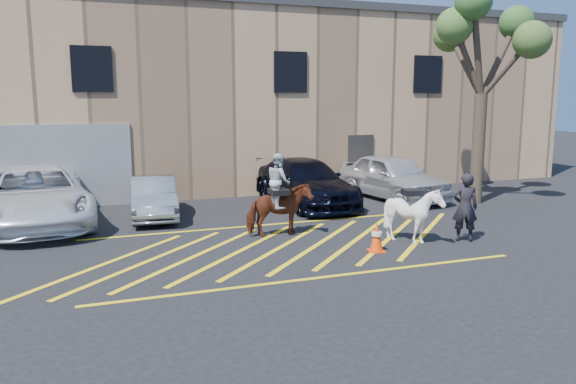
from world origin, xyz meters
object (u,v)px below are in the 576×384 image
object	(u,v)px
car_blue_suv	(305,182)
traffic_cone	(377,237)
saddled_white	(413,214)
car_white_suv	(393,177)
car_silver_sedan	(153,197)
handler	(465,207)
car_white_pickup	(36,196)
mounted_bay	(279,203)
tree	(484,37)

from	to	relation	value
car_blue_suv	traffic_cone	bearing A→B (deg)	-98.69
saddled_white	car_white_suv	bearing A→B (deg)	64.01
saddled_white	car_silver_sedan	bearing A→B (deg)	136.77
saddled_white	handler	bearing A→B (deg)	-11.68
car_white_suv	handler	world-z (taller)	handler
car_white_pickup	mounted_bay	size ratio (longest dim) A/B	2.74
car_silver_sedan	tree	xyz separation A→B (m)	(10.95, -1.45, 5.07)
mounted_bay	traffic_cone	size ratio (longest dim) A/B	3.07
car_blue_suv	car_white_suv	size ratio (longest dim) A/B	1.11
mounted_bay	saddled_white	bearing A→B (deg)	-31.62
tree	handler	bearing A→B (deg)	-131.33
car_white_pickup	car_silver_sedan	distance (m)	3.33
handler	traffic_cone	xyz separation A→B (m)	(-2.62, -0.11, -0.52)
car_blue_suv	tree	bearing A→B (deg)	-19.53
car_blue_suv	mounted_bay	distance (m)	4.56
handler	saddled_white	xyz separation A→B (m)	(-1.36, 0.28, -0.14)
traffic_cone	tree	distance (m)	9.43
car_white_pickup	traffic_cone	size ratio (longest dim) A/B	8.40
mounted_bay	saddled_white	world-z (taller)	mounted_bay
car_white_pickup	car_blue_suv	xyz separation A→B (m)	(8.49, 0.23, -0.07)
mounted_bay	car_silver_sedan	bearing A→B (deg)	127.96
car_silver_sedan	saddled_white	world-z (taller)	saddled_white
car_white_pickup	handler	xyz separation A→B (m)	(10.50, -5.80, 0.04)
car_white_pickup	car_silver_sedan	world-z (taller)	car_white_pickup
car_white_pickup	traffic_cone	distance (m)	9.86
car_blue_suv	car_white_suv	distance (m)	3.43
handler	traffic_cone	bearing A→B (deg)	28.97
handler	tree	distance (m)	7.48
handler	tree	world-z (taller)	tree
car_white_pickup	car_white_suv	bearing A→B (deg)	-4.80
mounted_bay	traffic_cone	distance (m)	2.87
saddled_white	traffic_cone	size ratio (longest dim) A/B	2.16
mounted_bay	tree	xyz separation A→B (m)	(8.12, 2.18, 4.79)
car_silver_sedan	saddled_white	bearing A→B (deg)	-38.21
car_blue_suv	handler	size ratio (longest dim) A/B	3.02
handler	tree	bearing A→B (deg)	-104.81
mounted_bay	tree	distance (m)	9.68
car_silver_sedan	mounted_bay	distance (m)	4.61
handler	mounted_bay	bearing A→B (deg)	0.51
car_white_pickup	car_blue_suv	world-z (taller)	car_white_pickup
handler	mounted_bay	size ratio (longest dim) A/B	0.79
car_white_suv	handler	distance (m)	6.15
handler	traffic_cone	world-z (taller)	handler
car_white_pickup	car_white_suv	xyz separation A→B (m)	(11.92, 0.19, -0.03)
car_white_pickup	mounted_bay	distance (m)	7.17
car_blue_suv	mounted_bay	size ratio (longest dim) A/B	2.39
handler	tree	xyz separation A→B (m)	(3.78, 4.30, 4.80)
car_white_pickup	car_silver_sedan	bearing A→B (deg)	-6.57
car_white_suv	traffic_cone	bearing A→B (deg)	-131.03
handler	traffic_cone	size ratio (longest dim) A/B	2.43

